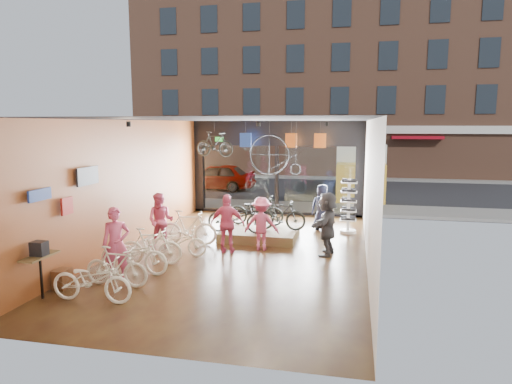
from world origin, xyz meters
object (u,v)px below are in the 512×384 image
(floor_bike_3, at_px, (151,246))
(customer_4, at_px, (322,207))
(display_platform, at_px, (260,234))
(floor_bike_2, at_px, (134,254))
(floor_bike_5, at_px, (188,228))
(customer_0, at_px, (116,244))
(display_bike_left, at_px, (237,217))
(display_bike_right, at_px, (256,211))
(floor_bike_1, at_px, (116,266))
(penny_farthing, at_px, (278,156))
(customer_5, at_px, (327,224))
(sunglasses_rack, at_px, (349,206))
(floor_bike_4, at_px, (179,242))
(floor_bike_0, at_px, (92,280))
(customer_2, at_px, (228,224))
(street_car, at_px, (216,177))
(box_truck, at_px, (361,171))
(customer_1, at_px, (161,221))
(display_bike_mid, at_px, (280,215))
(hung_bike, at_px, (214,144))
(customer_3, at_px, (262,224))

(floor_bike_3, distance_m, customer_4, 6.47)
(display_platform, xyz_separation_m, customer_4, (1.87, 1.68, 0.65))
(floor_bike_2, xyz_separation_m, floor_bike_5, (0.36, 2.84, 0.05))
(customer_0, bearing_deg, display_bike_left, 36.52)
(customer_0, bearing_deg, display_bike_right, 38.41)
(floor_bike_1, xyz_separation_m, penny_farthing, (2.44, 7.56, 2.03))
(display_platform, relative_size, customer_4, 1.49)
(display_bike_left, height_order, customer_5, customer_5)
(sunglasses_rack, relative_size, penny_farthing, 0.99)
(floor_bike_4, xyz_separation_m, sunglasses_rack, (4.59, 3.85, 0.52))
(floor_bike_4, distance_m, floor_bike_5, 1.24)
(display_bike_left, height_order, customer_0, customer_0)
(floor_bike_2, height_order, floor_bike_5, floor_bike_5)
(floor_bike_0, relative_size, floor_bike_2, 0.96)
(customer_2, bearing_deg, display_bike_right, -99.53)
(floor_bike_1, bearing_deg, floor_bike_5, -3.13)
(customer_0, bearing_deg, street_car, 69.77)
(box_truck, relative_size, floor_bike_5, 3.84)
(floor_bike_2, bearing_deg, customer_1, 10.75)
(floor_bike_5, relative_size, sunglasses_rack, 0.96)
(display_bike_left, height_order, sunglasses_rack, sunglasses_rack)
(floor_bike_1, height_order, sunglasses_rack, sunglasses_rack)
(floor_bike_2, relative_size, display_bike_mid, 1.11)
(floor_bike_0, distance_m, hung_bike, 8.72)
(box_truck, relative_size, customer_5, 3.81)
(customer_1, bearing_deg, display_bike_mid, 22.36)
(floor_bike_4, bearing_deg, display_bike_left, -40.50)
(floor_bike_3, xyz_separation_m, customer_2, (1.67, 1.54, 0.35))
(floor_bike_2, bearing_deg, customer_4, -33.21)
(street_car, xyz_separation_m, customer_2, (4.07, -12.02, 0.10))
(sunglasses_rack, bearing_deg, street_car, 140.67)
(customer_3, height_order, hung_bike, hung_bike)
(display_bike_mid, bearing_deg, display_platform, 93.75)
(penny_farthing, bearing_deg, customer_1, -122.79)
(floor_bike_5, bearing_deg, customer_1, 122.50)
(display_bike_mid, distance_m, hung_bike, 4.32)
(display_platform, distance_m, display_bike_right, 0.95)
(customer_5, bearing_deg, display_bike_mid, -122.84)
(floor_bike_0, relative_size, display_bike_right, 0.95)
(customer_1, distance_m, penny_farthing, 5.40)
(display_bike_mid, distance_m, customer_4, 2.02)
(floor_bike_1, bearing_deg, customer_0, 28.50)
(floor_bike_1, distance_m, floor_bike_4, 2.60)
(floor_bike_2, height_order, sunglasses_rack, sunglasses_rack)
(customer_5, bearing_deg, hung_bike, -121.05)
(customer_1, xyz_separation_m, customer_2, (2.08, -0.05, 0.02))
(hung_bike, bearing_deg, floor_bike_2, -167.30)
(street_car, xyz_separation_m, customer_5, (6.88, -11.63, 0.15))
(display_bike_right, bearing_deg, customer_2, 171.82)
(floor_bike_3, bearing_deg, customer_5, -77.10)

